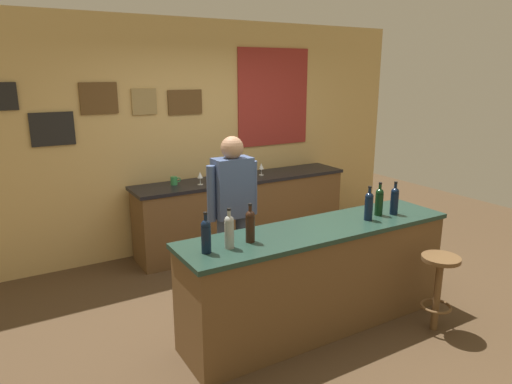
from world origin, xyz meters
TOP-DOWN VIEW (x-y plane):
  - ground_plane at (0.00, 0.00)m, footprint 10.00×10.00m
  - back_wall at (0.01, 2.03)m, footprint 6.00×0.09m
  - bar_counter at (0.00, -0.40)m, footprint 2.48×0.60m
  - side_counter at (0.40, 1.65)m, footprint 2.80×0.56m
  - bartender at (-0.40, 0.41)m, footprint 0.52×0.21m
  - bar_stool at (0.85, -0.97)m, footprint 0.32×0.32m
  - wine_bottle_a at (-1.05, -0.43)m, footprint 0.07×0.07m
  - wine_bottle_b at (-0.87, -0.43)m, footprint 0.07×0.07m
  - wine_bottle_c at (-0.67, -0.40)m, footprint 0.07×0.07m
  - wine_bottle_d at (0.49, -0.46)m, footprint 0.07×0.07m
  - wine_bottle_e at (0.67, -0.40)m, footprint 0.07×0.07m
  - wine_bottle_f at (0.81, -0.45)m, footprint 0.07×0.07m
  - wine_glass_a at (-0.22, 1.57)m, footprint 0.07×0.07m
  - wine_glass_b at (0.02, 1.64)m, footprint 0.07×0.07m
  - wine_glass_c at (0.34, 1.57)m, footprint 0.07×0.07m
  - wine_glass_d at (0.49, 1.73)m, footprint 0.07×0.07m
  - wine_glass_e at (0.66, 1.64)m, footprint 0.07×0.07m
  - coffee_mug at (-0.48, 1.72)m, footprint 0.12×0.08m

SIDE VIEW (x-z plane):
  - ground_plane at x=0.00m, z-range 0.00..0.00m
  - side_counter at x=0.40m, z-range 0.00..0.90m
  - bar_stool at x=0.85m, z-range 0.12..0.80m
  - bar_counter at x=0.00m, z-range 0.00..0.92m
  - bartender at x=-0.40m, z-range 0.13..1.75m
  - coffee_mug at x=-0.48m, z-range 0.90..1.00m
  - wine_glass_a at x=-0.22m, z-range 0.93..1.09m
  - wine_glass_b at x=0.02m, z-range 0.93..1.09m
  - wine_glass_c at x=0.34m, z-range 0.93..1.09m
  - wine_glass_d at x=0.49m, z-range 0.93..1.09m
  - wine_glass_e at x=0.66m, z-range 0.93..1.09m
  - wine_bottle_a at x=-1.05m, z-range 0.90..1.21m
  - wine_bottle_b at x=-0.87m, z-range 0.90..1.21m
  - wine_bottle_c at x=-0.67m, z-range 0.90..1.21m
  - wine_bottle_d at x=0.49m, z-range 0.90..1.21m
  - wine_bottle_e at x=0.67m, z-range 0.90..1.21m
  - wine_bottle_f at x=0.81m, z-range 0.90..1.21m
  - back_wall at x=0.01m, z-range 0.02..2.82m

